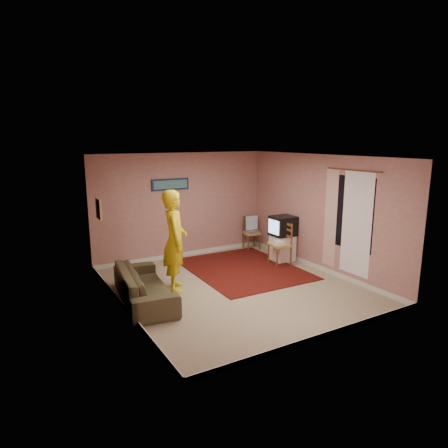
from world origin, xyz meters
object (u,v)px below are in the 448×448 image
crt_tv (283,226)px  sofa (144,285)px  chair_b (280,239)px  chair_a (252,229)px  person (175,241)px  tv_cabinet (282,248)px

crt_tv → sofa: (-3.74, -0.71, -0.57)m
crt_tv → sofa: size_ratio=0.27×
sofa → chair_b: bearing=-74.9°
crt_tv → chair_a: 1.31m
chair_b → person: (-2.75, -0.21, 0.37)m
person → chair_b: bearing=-64.8°
chair_a → tv_cabinet: bearing=-79.4°
person → tv_cabinet: bearing=-60.7°
tv_cabinet → chair_b: (-0.27, -0.24, 0.30)m
person → crt_tv: bearing=-60.6°
chair_a → person: 3.46m
tv_cabinet → person: bearing=-171.5°
chair_b → sofa: chair_b is taller
sofa → crt_tv: bearing=-71.8°
tv_cabinet → sofa: bearing=-169.3°
chair_a → person: size_ratio=0.24×
tv_cabinet → chair_b: 0.47m
tv_cabinet → chair_a: (-0.05, 1.27, 0.22)m
sofa → person: bearing=-63.3°
sofa → tv_cabinet: bearing=-71.8°
crt_tv → tv_cabinet: bearing=-0.0°
tv_cabinet → crt_tv: size_ratio=1.13×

